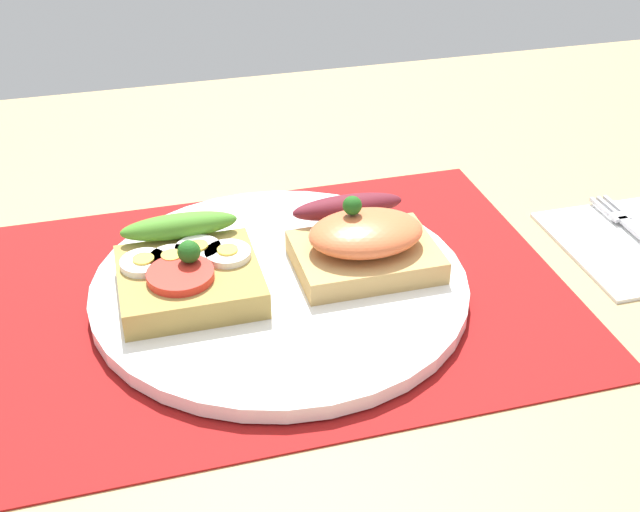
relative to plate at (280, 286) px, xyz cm
name	(u,v)px	position (x,y,z in cm)	size (l,w,h in cm)	color
ground_plane	(281,313)	(0.00, 0.00, -2.45)	(120.00, 90.00, 3.20)	tan
placemat	(280,293)	(0.00, 0.00, -0.70)	(41.59, 30.79, 0.30)	maroon
plate	(280,286)	(0.00, 0.00, 0.00)	(27.19, 27.19, 1.10)	white
sandwich_egg_tomato	(188,272)	(-6.47, 0.39, 2.05)	(9.71, 10.46, 4.22)	#A68743
sandwich_salmon	(362,239)	(6.43, 0.72, 2.50)	(10.28, 9.14, 5.49)	tan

